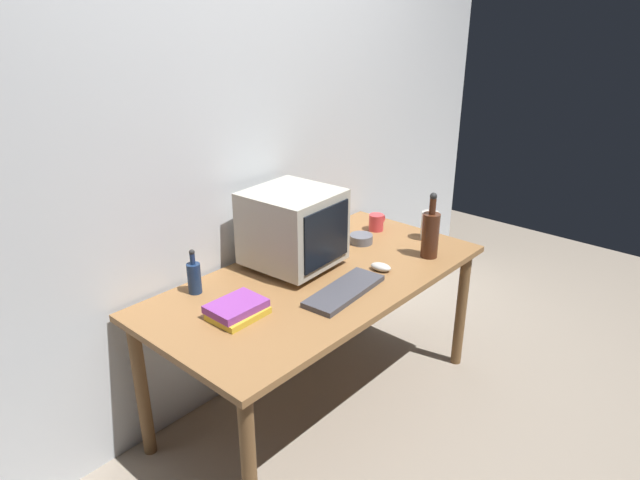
{
  "coord_description": "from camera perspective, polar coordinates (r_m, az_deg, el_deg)",
  "views": [
    {
      "loc": [
        -1.71,
        -1.52,
        1.84
      ],
      "look_at": [
        0.0,
        0.0,
        0.88
      ],
      "focal_mm": 31.49,
      "sensor_mm": 36.0,
      "label": 1
    }
  ],
  "objects": [
    {
      "name": "ground_plane",
      "position": [
        2.94,
        -0.0,
        -16.06
      ],
      "size": [
        6.0,
        6.0,
        0.0
      ],
      "primitive_type": "plane",
      "color": "gray"
    },
    {
      "name": "back_wall",
      "position": [
        2.69,
        -7.48,
        9.79
      ],
      "size": [
        4.0,
        0.08,
        2.5
      ],
      "primitive_type": "cube",
      "color": "silver",
      "rests_on": "ground"
    },
    {
      "name": "desk",
      "position": [
        2.6,
        -0.0,
        -5.23
      ],
      "size": [
        1.64,
        0.8,
        0.7
      ],
      "color": "olive",
      "rests_on": "ground"
    },
    {
      "name": "crt_monitor",
      "position": [
        2.59,
        -2.69,
        1.24
      ],
      "size": [
        0.4,
        0.41,
        0.37
      ],
      "color": "#B2AD9E",
      "rests_on": "desk"
    },
    {
      "name": "keyboard",
      "position": [
        2.41,
        2.49,
        -5.18
      ],
      "size": [
        0.43,
        0.19,
        0.02
      ],
      "primitive_type": "cube",
      "rotation": [
        0.0,
        0.0,
        0.09
      ],
      "color": "#3F3F47",
      "rests_on": "desk"
    },
    {
      "name": "computer_mouse",
      "position": [
        2.63,
        6.2,
        -2.74
      ],
      "size": [
        0.08,
        0.11,
        0.04
      ],
      "primitive_type": "ellipsoid",
      "rotation": [
        0.0,
        0.0,
        0.18
      ],
      "color": "beige",
      "rests_on": "desk"
    },
    {
      "name": "bottle_tall",
      "position": [
        2.76,
        11.16,
        0.69
      ],
      "size": [
        0.08,
        0.08,
        0.33
      ],
      "color": "#472314",
      "rests_on": "desk"
    },
    {
      "name": "bottle_short",
      "position": [
        2.45,
        -12.67,
        -3.66
      ],
      "size": [
        0.06,
        0.06,
        0.2
      ],
      "color": "navy",
      "rests_on": "desk"
    },
    {
      "name": "book_stack",
      "position": [
        2.26,
        -8.42,
        -7.0
      ],
      "size": [
        0.22,
        0.18,
        0.06
      ],
      "color": "gold",
      "rests_on": "desk"
    },
    {
      "name": "mug",
      "position": [
        3.09,
        5.77,
        1.81
      ],
      "size": [
        0.12,
        0.08,
        0.09
      ],
      "color": "#CC383D",
      "rests_on": "desk"
    },
    {
      "name": "cd_spindle",
      "position": [
        2.92,
        4.2,
        0.12
      ],
      "size": [
        0.12,
        0.12,
        0.04
      ],
      "primitive_type": "cylinder",
      "color": "#595B66",
      "rests_on": "desk"
    },
    {
      "name": "metal_canister",
      "position": [
        2.99,
        11.08,
        1.43
      ],
      "size": [
        0.09,
        0.09,
        0.15
      ],
      "primitive_type": "cylinder",
      "color": "#B7B2A8",
      "rests_on": "desk"
    }
  ]
}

